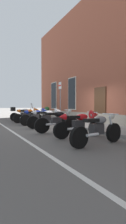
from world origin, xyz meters
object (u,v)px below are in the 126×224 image
at_px(parking_sign, 60,96).
at_px(motorcycle_red_sport, 81,123).
at_px(motorcycle_silver_touring, 23,114).
at_px(barrel_planter, 47,113).
at_px(motorcycle_orange_sport, 29,114).
at_px(motorcycle_white_sport, 48,117).
at_px(motorcycle_black_naked, 58,121).
at_px(motorcycle_blue_sport, 37,116).
at_px(motorcycle_grey_naked, 98,129).

bearing_deg(parking_sign, motorcycle_red_sport, -16.52).
relative_size(motorcycle_silver_touring, barrel_planter, 2.19).
distance_m(motorcycle_orange_sport, motorcycle_white_sport, 3.40).
relative_size(motorcycle_black_naked, motorcycle_red_sport, 0.99).
height_order(motorcycle_red_sport, parking_sign, parking_sign).
bearing_deg(barrel_planter, parking_sign, -5.80).
height_order(motorcycle_orange_sport, motorcycle_black_naked, motorcycle_orange_sport).
xyz_separation_m(parking_sign, barrel_planter, (-3.24, 0.33, -1.27)).
bearing_deg(motorcycle_white_sport, motorcycle_orange_sport, -178.77).
distance_m(motorcycle_blue_sport, motorcycle_white_sport, 1.76).
distance_m(motorcycle_silver_touring, barrel_planter, 2.10).
relative_size(parking_sign, barrel_planter, 2.72).
bearing_deg(barrel_planter, motorcycle_silver_touring, -83.45).
distance_m(motorcycle_blue_sport, parking_sign, 2.08).
relative_size(motorcycle_red_sport, motorcycle_grey_naked, 1.00).
relative_size(motorcycle_black_naked, barrel_planter, 2.22).
xyz_separation_m(motorcycle_white_sport, motorcycle_black_naked, (1.56, -0.16, -0.08)).
distance_m(motorcycle_blue_sport, barrel_planter, 3.97).
height_order(motorcycle_black_naked, motorcycle_red_sport, motorcycle_red_sport).
height_order(motorcycle_silver_touring, motorcycle_red_sport, motorcycle_silver_touring).
bearing_deg(motorcycle_black_naked, motorcycle_red_sport, 9.82).
height_order(motorcycle_blue_sport, motorcycle_red_sport, motorcycle_blue_sport).
height_order(motorcycle_white_sport, motorcycle_black_naked, motorcycle_white_sport).
bearing_deg(motorcycle_orange_sport, parking_sign, 50.01).
xyz_separation_m(motorcycle_blue_sport, parking_sign, (-0.21, 1.65, 1.25)).
relative_size(motorcycle_orange_sport, motorcycle_white_sport, 0.97).
relative_size(motorcycle_orange_sport, motorcycle_black_naked, 0.96).
bearing_deg(barrel_planter, motorcycle_white_sport, -20.61).
relative_size(motorcycle_white_sport, parking_sign, 0.81).
bearing_deg(motorcycle_grey_naked, barrel_planter, 167.81).
relative_size(motorcycle_red_sport, barrel_planter, 2.24).
bearing_deg(motorcycle_white_sport, motorcycle_grey_naked, -1.84).
relative_size(motorcycle_orange_sport, barrel_planter, 2.13).
distance_m(motorcycle_red_sport, motorcycle_grey_naked, 1.42).
relative_size(motorcycle_silver_touring, motorcycle_blue_sport, 1.01).
distance_m(motorcycle_black_naked, motorcycle_grey_naked, 2.97).
bearing_deg(motorcycle_blue_sport, motorcycle_orange_sport, -178.28).
height_order(motorcycle_blue_sport, motorcycle_white_sport, motorcycle_white_sport).
relative_size(motorcycle_white_sport, motorcycle_grey_naked, 0.99).
relative_size(motorcycle_blue_sport, motorcycle_white_sport, 0.98).
xyz_separation_m(motorcycle_silver_touring, motorcycle_blue_sport, (3.20, 0.10, -0.00)).
xyz_separation_m(motorcycle_black_naked, parking_sign, (-3.53, 1.78, 1.31)).
height_order(motorcycle_orange_sport, motorcycle_blue_sport, motorcycle_orange_sport).
bearing_deg(motorcycle_black_naked, barrel_planter, 162.65).
height_order(motorcycle_blue_sport, motorcycle_grey_naked, motorcycle_blue_sport).
relative_size(motorcycle_orange_sport, motorcycle_grey_naked, 0.95).
relative_size(motorcycle_grey_naked, parking_sign, 0.82).
distance_m(motorcycle_white_sport, barrel_planter, 5.56).
xyz_separation_m(motorcycle_orange_sport, motorcycle_white_sport, (3.40, 0.07, 0.01)).
xyz_separation_m(motorcycle_silver_touring, parking_sign, (3.00, 1.75, 1.24)).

